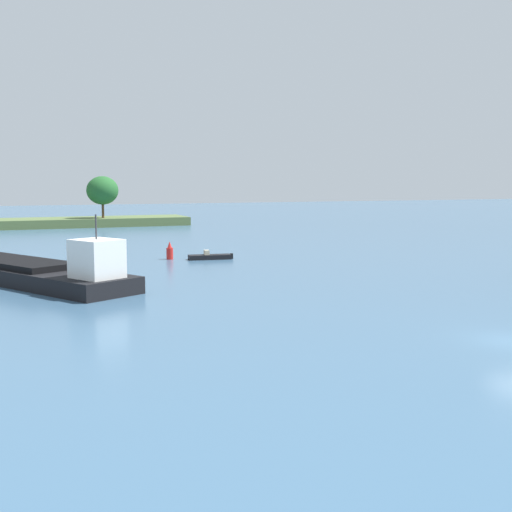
# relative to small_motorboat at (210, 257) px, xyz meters

# --- Properties ---
(small_motorboat) EXTENTS (4.79, 1.98, 0.98)m
(small_motorboat) POSITION_rel_small_motorboat_xyz_m (0.00, 0.00, 0.00)
(small_motorboat) COLOR black
(small_motorboat) RESTS_ON ground
(channel_buoy_red) EXTENTS (0.70, 0.70, 1.90)m
(channel_buoy_red) POSITION_rel_small_motorboat_xyz_m (-3.91, 1.60, 0.54)
(channel_buoy_red) COLOR red
(channel_buoy_red) RESTS_ON ground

